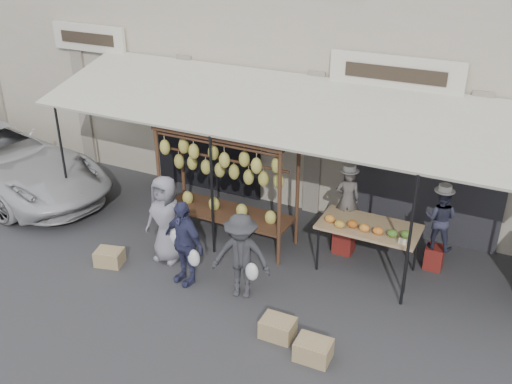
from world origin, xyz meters
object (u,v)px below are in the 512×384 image
banana_rack (225,165)px  crate_far (110,257)px  vendor_left (347,199)px  customer_right (241,256)px  produce_table (368,228)px  vendor_right (440,219)px  crate_near_b (313,350)px  customer_mid (184,242)px  customer_left (166,219)px  crate_near_a (278,328)px

banana_rack → crate_far: (-1.45, -1.72, -1.42)m
vendor_left → customer_right: 2.34m
produce_table → vendor_right: size_ratio=1.51×
vendor_right → produce_table: bearing=34.2°
vendor_left → crate_near_b: (0.55, -2.92, -0.94)m
customer_mid → customer_left: bearing=161.5°
crate_near_a → banana_rack: bearing=134.1°
produce_table → crate_near_b: size_ratio=3.40×
customer_left → crate_near_a: 2.94m
produce_table → crate_far: 4.60m
customer_mid → vendor_right: bearing=47.7°
vendor_right → customer_right: vendor_right is taller
customer_right → crate_near_a: bearing=-48.8°
vendor_right → crate_near_b: 3.40m
vendor_left → crate_near_b: 3.12m
banana_rack → crate_near_a: banana_rack is taller
customer_right → crate_far: customer_right is taller
customer_left → crate_far: customer_left is taller
customer_mid → customer_right: 1.05m
vendor_right → customer_mid: vendor_right is taller
crate_near_b → customer_left: bearing=159.4°
customer_mid → crate_near_a: (2.01, -0.59, -0.61)m
customer_right → crate_near_b: (1.61, -0.87, -0.60)m
banana_rack → produce_table: (2.70, 0.12, -0.69)m
produce_table → vendor_right: 1.26m
customer_left → customer_mid: 0.80m
vendor_right → crate_far: 5.84m
banana_rack → crate_near_b: (2.70, -2.33, -1.42)m
banana_rack → customer_left: bearing=-119.6°
produce_table → vendor_right: vendor_right is taller
banana_rack → crate_near_a: (2.06, -2.12, -1.42)m
customer_right → crate_near_a: customer_right is taller
customer_right → customer_mid: bearing=169.7°
banana_rack → crate_far: size_ratio=5.50×
banana_rack → vendor_right: (3.76, 0.79, -0.57)m
customer_left → vendor_right: bearing=25.1°
produce_table → crate_near_a: produce_table is taller
produce_table → customer_left: size_ratio=1.04×
vendor_right → crate_near_b: bearing=73.3°
vendor_right → customer_left: (-4.37, -1.87, -0.18)m
banana_rack → produce_table: bearing=2.5°
vendor_right → customer_mid: (-3.71, -2.32, -0.23)m
customer_right → crate_near_b: 1.93m
customer_left → customer_mid: (0.66, -0.45, -0.06)m
banana_rack → crate_near_b: bearing=-40.7°
vendor_right → crate_near_a: vendor_right is taller
vendor_right → crate_near_b: (-1.05, -3.12, -0.84)m
banana_rack → produce_table: 2.79m
vendor_left → customer_mid: 3.01m
vendor_left → vendor_right: bearing=168.4°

